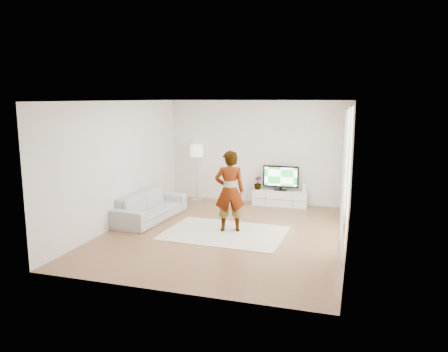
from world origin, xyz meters
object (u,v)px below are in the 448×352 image
(rug, at_px, (225,233))
(sofa, at_px, (150,206))
(television, at_px, (281,177))
(floor_lamp, at_px, (197,153))
(media_console, at_px, (280,198))
(player, at_px, (230,191))

(rug, distance_m, sofa, 2.08)
(television, bearing_deg, sofa, -139.65)
(sofa, bearing_deg, floor_lamp, -4.71)
(television, relative_size, floor_lamp, 0.60)
(media_console, bearing_deg, player, -104.14)
(television, xyz_separation_m, rug, (-0.71, -2.80, -0.77))
(media_console, bearing_deg, sofa, -140.00)
(media_console, distance_m, floor_lamp, 2.62)
(sofa, xyz_separation_m, floor_lamp, (0.35, 2.21, 1.03))
(player, xyz_separation_m, sofa, (-2.06, 0.32, -0.57))
(sofa, height_order, floor_lamp, floor_lamp)
(media_console, xyz_separation_m, rug, (-0.71, -2.77, -0.20))
(television, xyz_separation_m, sofa, (-2.71, -2.30, -0.45))
(television, bearing_deg, floor_lamp, -177.75)
(rug, xyz_separation_m, floor_lamp, (-1.65, 2.71, 1.34))
(media_console, distance_m, television, 0.57)
(rug, height_order, player, player)
(rug, relative_size, sofa, 1.16)
(player, distance_m, sofa, 2.16)
(media_console, xyz_separation_m, player, (-0.65, -2.59, 0.69))
(media_console, height_order, sofa, sofa)
(player, relative_size, floor_lamp, 1.10)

